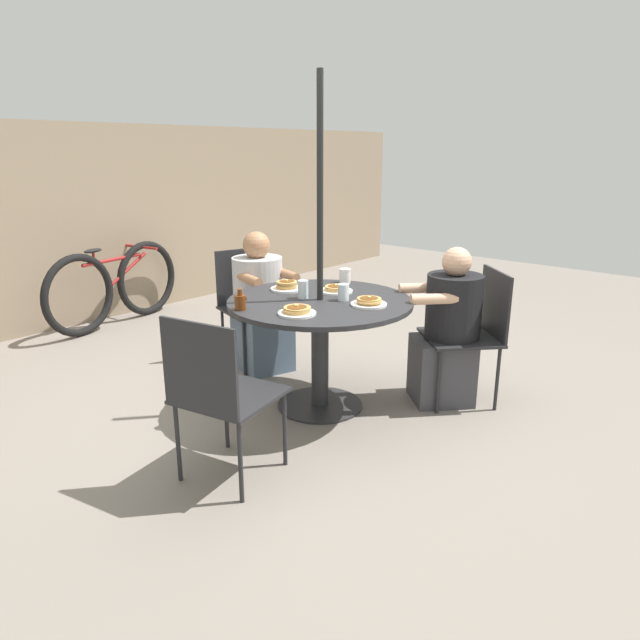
{
  "coord_description": "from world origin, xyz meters",
  "views": [
    {
      "loc": [
        -2.7,
        -2.39,
        1.7
      ],
      "look_at": [
        0.0,
        0.0,
        0.62
      ],
      "focal_mm": 32.0,
      "sensor_mm": 36.0,
      "label": 1
    }
  ],
  "objects_px": {
    "patio_chair_north": "(218,389)",
    "pancake_plate_c": "(336,289)",
    "diner_east": "(448,334)",
    "pancake_plate_a": "(287,286)",
    "patio_chair_east": "(474,327)",
    "syrup_bottle": "(240,302)",
    "patio_table": "(320,320)",
    "drinking_glass_b": "(343,292)",
    "drinking_glass_a": "(303,289)",
    "pancake_plate_d": "(369,302)",
    "patio_chair_south": "(250,299)",
    "bicycle": "(115,286)",
    "coffee_cup": "(345,276)",
    "pancake_plate_b": "(297,311)",
    "diner_south": "(260,309)"
  },
  "relations": [
    {
      "from": "patio_chair_north",
      "to": "pancake_plate_c",
      "type": "bearing_deg",
      "value": 90.13
    },
    {
      "from": "diner_east",
      "to": "pancake_plate_a",
      "type": "xyz_separation_m",
      "value": [
        -0.61,
        0.94,
        0.3
      ]
    },
    {
      "from": "diner_east",
      "to": "pancake_plate_c",
      "type": "xyz_separation_m",
      "value": [
        -0.43,
        0.64,
        0.29
      ]
    },
    {
      "from": "patio_chair_east",
      "to": "syrup_bottle",
      "type": "bearing_deg",
      "value": 96.83
    },
    {
      "from": "patio_table",
      "to": "drinking_glass_b",
      "type": "bearing_deg",
      "value": -55.35
    },
    {
      "from": "drinking_glass_a",
      "to": "pancake_plate_d",
      "type": "bearing_deg",
      "value": -71.72
    },
    {
      "from": "drinking_glass_a",
      "to": "drinking_glass_b",
      "type": "xyz_separation_m",
      "value": [
        0.13,
        -0.23,
        -0.01
      ]
    },
    {
      "from": "drinking_glass_b",
      "to": "patio_chair_south",
      "type": "bearing_deg",
      "value": 79.95
    },
    {
      "from": "bicycle",
      "to": "drinking_glass_a",
      "type": "bearing_deg",
      "value": -104.69
    },
    {
      "from": "coffee_cup",
      "to": "pancake_plate_a",
      "type": "bearing_deg",
      "value": 159.6
    },
    {
      "from": "diner_east",
      "to": "pancake_plate_a",
      "type": "distance_m",
      "value": 1.16
    },
    {
      "from": "patio_chair_east",
      "to": "pancake_plate_b",
      "type": "xyz_separation_m",
      "value": [
        -1.15,
        0.58,
        0.25
      ]
    },
    {
      "from": "patio_chair_east",
      "to": "pancake_plate_c",
      "type": "height_order",
      "value": "patio_chair_east"
    },
    {
      "from": "patio_chair_south",
      "to": "pancake_plate_d",
      "type": "distance_m",
      "value": 1.39
    },
    {
      "from": "patio_table",
      "to": "coffee_cup",
      "type": "xyz_separation_m",
      "value": [
        0.49,
        0.19,
        0.19
      ]
    },
    {
      "from": "patio_chair_north",
      "to": "pancake_plate_a",
      "type": "distance_m",
      "value": 1.26
    },
    {
      "from": "patio_table",
      "to": "patio_chair_south",
      "type": "height_order",
      "value": "patio_chair_south"
    },
    {
      "from": "pancake_plate_c",
      "to": "drinking_glass_b",
      "type": "relative_size",
      "value": 2.11
    },
    {
      "from": "patio_chair_south",
      "to": "drinking_glass_b",
      "type": "relative_size",
      "value": 8.53
    },
    {
      "from": "pancake_plate_b",
      "to": "pancake_plate_d",
      "type": "distance_m",
      "value": 0.49
    },
    {
      "from": "diner_south",
      "to": "pancake_plate_c",
      "type": "bearing_deg",
      "value": 104.85
    },
    {
      "from": "diner_south",
      "to": "pancake_plate_a",
      "type": "bearing_deg",
      "value": 84.51
    },
    {
      "from": "pancake_plate_c",
      "to": "pancake_plate_d",
      "type": "xyz_separation_m",
      "value": [
        -0.13,
        -0.38,
        0.0
      ]
    },
    {
      "from": "pancake_plate_b",
      "to": "drinking_glass_a",
      "type": "height_order",
      "value": "drinking_glass_a"
    },
    {
      "from": "pancake_plate_a",
      "to": "syrup_bottle",
      "type": "distance_m",
      "value": 0.57
    },
    {
      "from": "bicycle",
      "to": "syrup_bottle",
      "type": "bearing_deg",
      "value": -114.69
    },
    {
      "from": "syrup_bottle",
      "to": "drinking_glass_b",
      "type": "xyz_separation_m",
      "value": [
        0.59,
        -0.33,
        0.0
      ]
    },
    {
      "from": "drinking_glass_a",
      "to": "bicycle",
      "type": "bearing_deg",
      "value": 87.14
    },
    {
      "from": "patio_chair_east",
      "to": "bicycle",
      "type": "relative_size",
      "value": 0.57
    },
    {
      "from": "diner_east",
      "to": "patio_chair_south",
      "type": "xyz_separation_m",
      "value": [
        -0.36,
        1.61,
        0.04
      ]
    },
    {
      "from": "drinking_glass_a",
      "to": "drinking_glass_b",
      "type": "distance_m",
      "value": 0.27
    },
    {
      "from": "patio_chair_south",
      "to": "diner_south",
      "type": "distance_m",
      "value": 0.19
    },
    {
      "from": "patio_chair_south",
      "to": "bicycle",
      "type": "xyz_separation_m",
      "value": [
        -0.2,
        1.78,
        -0.13
      ]
    },
    {
      "from": "patio_table",
      "to": "diner_east",
      "type": "xyz_separation_m",
      "value": [
        0.65,
        -0.59,
        -0.13
      ]
    },
    {
      "from": "bicycle",
      "to": "pancake_plate_d",
      "type": "bearing_deg",
      "value": -101.67
    },
    {
      "from": "pancake_plate_a",
      "to": "pancake_plate_b",
      "type": "bearing_deg",
      "value": -129.89
    },
    {
      "from": "pancake_plate_b",
      "to": "bicycle",
      "type": "height_order",
      "value": "pancake_plate_b"
    },
    {
      "from": "pancake_plate_c",
      "to": "syrup_bottle",
      "type": "bearing_deg",
      "value": 168.56
    },
    {
      "from": "syrup_bottle",
      "to": "pancake_plate_a",
      "type": "bearing_deg",
      "value": 14.99
    },
    {
      "from": "drinking_glass_a",
      "to": "patio_chair_north",
      "type": "bearing_deg",
      "value": -161.27
    },
    {
      "from": "diner_east",
      "to": "coffee_cup",
      "type": "distance_m",
      "value": 0.86
    },
    {
      "from": "pancake_plate_a",
      "to": "pancake_plate_d",
      "type": "xyz_separation_m",
      "value": [
        0.05,
        -0.68,
        -0.01
      ]
    },
    {
      "from": "patio_chair_south",
      "to": "drinking_glass_b",
      "type": "distance_m",
      "value": 1.2
    },
    {
      "from": "diner_south",
      "to": "drinking_glass_b",
      "type": "height_order",
      "value": "diner_south"
    },
    {
      "from": "patio_chair_east",
      "to": "bicycle",
      "type": "distance_m",
      "value": 3.59
    },
    {
      "from": "diner_east",
      "to": "syrup_bottle",
      "type": "bearing_deg",
      "value": 97.73
    },
    {
      "from": "patio_chair_east",
      "to": "bicycle",
      "type": "bearing_deg",
      "value": 53.28
    },
    {
      "from": "pancake_plate_a",
      "to": "drinking_glass_a",
      "type": "distance_m",
      "value": 0.26
    },
    {
      "from": "pancake_plate_a",
      "to": "drinking_glass_a",
      "type": "xyz_separation_m",
      "value": [
        -0.09,
        -0.24,
        0.03
      ]
    },
    {
      "from": "diner_east",
      "to": "pancake_plate_d",
      "type": "xyz_separation_m",
      "value": [
        -0.56,
        0.26,
        0.29
      ]
    }
  ]
}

